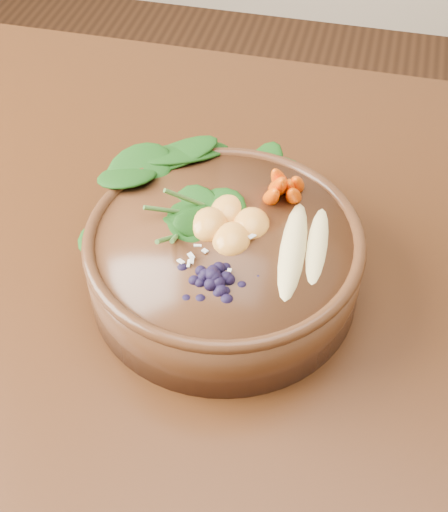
# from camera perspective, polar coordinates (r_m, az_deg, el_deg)

# --- Properties ---
(dining_table) EXTENTS (1.60, 0.90, 0.75)m
(dining_table) POSITION_cam_1_polar(r_m,az_deg,el_deg) (0.92, 13.70, -6.28)
(dining_table) COLOR #331C0C
(dining_table) RESTS_ON ground
(stoneware_bowl) EXTENTS (0.30, 0.30, 0.08)m
(stoneware_bowl) POSITION_cam_1_polar(r_m,az_deg,el_deg) (0.79, -0.00, -0.50)
(stoneware_bowl) COLOR #502E19
(stoneware_bowl) RESTS_ON dining_table
(kale_heap) EXTENTS (0.20, 0.18, 0.05)m
(kale_heap) POSITION_cam_1_polar(r_m,az_deg,el_deg) (0.80, -2.23, 6.38)
(kale_heap) COLOR #174810
(kale_heap) RESTS_ON stoneware_bowl
(carrot_cluster) EXTENTS (0.06, 0.06, 0.08)m
(carrot_cluster) POSITION_cam_1_polar(r_m,az_deg,el_deg) (0.79, 5.27, 7.15)
(carrot_cluster) COLOR #FA4E00
(carrot_cluster) RESTS_ON stoneware_bowl
(banana_halves) EXTENTS (0.06, 0.17, 0.03)m
(banana_halves) POSITION_cam_1_polar(r_m,az_deg,el_deg) (0.75, 6.60, 1.49)
(banana_halves) COLOR #E0CC84
(banana_halves) RESTS_ON stoneware_bowl
(mandarin_cluster) EXTENTS (0.09, 0.10, 0.03)m
(mandarin_cluster) POSITION_cam_1_polar(r_m,az_deg,el_deg) (0.76, 0.48, 3.42)
(mandarin_cluster) COLOR orange
(mandarin_cluster) RESTS_ON stoneware_bowl
(blueberry_pile) EXTENTS (0.14, 0.11, 0.04)m
(blueberry_pile) POSITION_cam_1_polar(r_m,az_deg,el_deg) (0.70, -0.94, -0.73)
(blueberry_pile) COLOR black
(blueberry_pile) RESTS_ON stoneware_bowl
(coconut_flakes) EXTENTS (0.10, 0.07, 0.01)m
(coconut_flakes) POSITION_cam_1_polar(r_m,az_deg,el_deg) (0.75, -0.22, 0.69)
(coconut_flakes) COLOR white
(coconut_flakes) RESTS_ON stoneware_bowl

